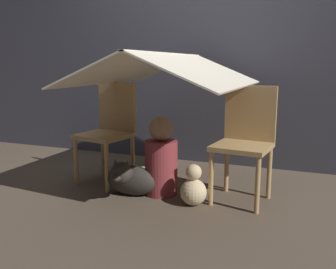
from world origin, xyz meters
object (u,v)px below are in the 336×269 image
chair_left (109,128)px  person_front (161,160)px  dog (130,179)px  chair_right (245,138)px

chair_left → person_front: bearing=-3.7°
person_front → dog: (-0.21, -0.14, -0.14)m
chair_left → chair_right: size_ratio=1.00×
chair_left → chair_right: (1.19, 0.00, 0.00)m
dog → person_front: bearing=33.8°
person_front → dog: size_ratio=1.44×
chair_left → person_front: size_ratio=1.39×
chair_left → chair_right: same height
chair_left → person_front: chair_left is taller
chair_left → dog: chair_left is taller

